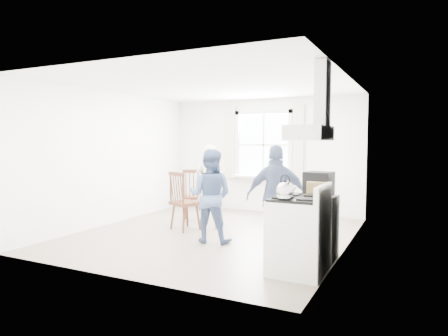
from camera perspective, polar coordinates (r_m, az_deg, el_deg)
room_shell at (r=6.96m, az=-1.51°, el=1.07°), size 4.62×5.12×2.64m
window_assembly at (r=9.19m, az=5.61°, el=2.77°), size 1.88×0.24×1.70m
range_hood at (r=4.95m, az=12.70°, el=6.75°), size 0.45×0.76×0.94m
shelf_unit at (r=9.74m, az=-2.42°, el=-3.41°), size 0.40×0.30×0.80m
gas_stove at (r=5.12m, az=10.68°, el=-9.31°), size 0.68×0.76×1.12m
kettle at (r=4.82m, az=8.70°, el=-3.27°), size 0.21×0.21×0.30m
low_cabinet at (r=5.77m, az=13.23°, el=-8.17°), size 0.50×0.55×0.90m
stereo_stack at (r=5.65m, az=13.38°, el=-2.16°), size 0.39×0.35×0.32m
cardboard_box at (r=5.46m, az=13.40°, el=-2.99°), size 0.35×0.28×0.20m
windsor_chair_a at (r=8.05m, az=-4.33°, el=-3.11°), size 0.61×0.61×1.08m
windsor_chair_b at (r=7.32m, az=-6.31°, el=-3.81°), size 0.60×0.59×1.09m
person_left at (r=7.48m, az=-2.01°, el=-2.67°), size 0.63×0.63×1.57m
person_mid at (r=6.48m, az=-1.97°, el=-3.97°), size 0.85×0.85×1.51m
person_right at (r=6.15m, az=7.54°, el=-4.11°), size 1.19×1.19×1.58m
potted_plant at (r=9.06m, az=6.50°, el=-0.05°), size 0.21×0.21×0.34m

